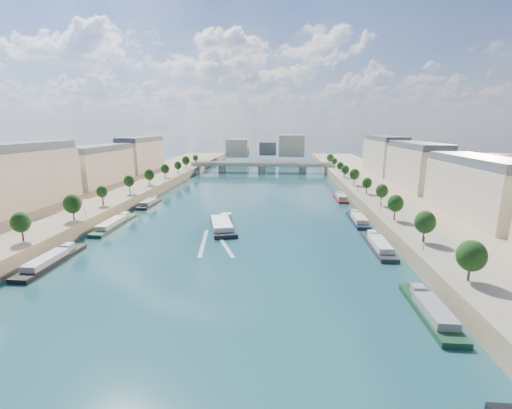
# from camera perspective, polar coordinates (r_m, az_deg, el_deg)

# --- Properties ---
(ground) EXTENTS (700.00, 700.00, 0.00)m
(ground) POSITION_cam_1_polar(r_m,az_deg,el_deg) (146.40, -2.00, -1.36)
(ground) COLOR #0D323B
(ground) RESTS_ON ground
(quay_left) EXTENTS (44.00, 520.00, 5.00)m
(quay_left) POSITION_cam_1_polar(r_m,az_deg,el_deg) (169.56, -26.97, 0.07)
(quay_left) COLOR #9E8460
(quay_left) RESTS_ON ground
(quay_right) EXTENTS (44.00, 520.00, 5.00)m
(quay_right) POSITION_cam_1_polar(r_m,az_deg,el_deg) (155.35, 25.42, -0.85)
(quay_right) COLOR #9E8460
(quay_right) RESTS_ON ground
(pave_left) EXTENTS (14.00, 520.00, 0.10)m
(pave_left) POSITION_cam_1_polar(r_m,az_deg,el_deg) (161.76, -22.51, 0.86)
(pave_left) COLOR gray
(pave_left) RESTS_ON quay_left
(pave_right) EXTENTS (14.00, 520.00, 0.10)m
(pave_right) POSITION_cam_1_polar(r_m,az_deg,el_deg) (150.04, 20.16, 0.17)
(pave_right) COLOR gray
(pave_right) RESTS_ON quay_right
(trees_left) EXTENTS (4.80, 268.80, 8.26)m
(trees_left) POSITION_cam_1_polar(r_m,az_deg,el_deg) (161.67, -21.73, 2.88)
(trees_left) COLOR #382B1E
(trees_left) RESTS_ON ground
(trees_right) EXTENTS (4.80, 268.80, 8.26)m
(trees_right) POSITION_cam_1_polar(r_m,az_deg,el_deg) (157.99, 18.67, 2.91)
(trees_right) COLOR #382B1E
(trees_right) RESTS_ON ground
(lamps_left) EXTENTS (0.36, 200.36, 4.28)m
(lamps_left) POSITION_cam_1_polar(r_m,az_deg,el_deg) (150.50, -22.76, 1.05)
(lamps_left) COLOR black
(lamps_left) RESTS_ON ground
(lamps_right) EXTENTS (0.36, 200.36, 4.28)m
(lamps_right) POSITION_cam_1_polar(r_m,az_deg,el_deg) (153.09, 18.13, 1.61)
(lamps_right) COLOR black
(lamps_right) RESTS_ON ground
(buildings_left) EXTENTS (16.00, 226.00, 23.20)m
(buildings_left) POSITION_cam_1_polar(r_m,az_deg,el_deg) (184.35, -28.97, 5.20)
(buildings_left) COLOR beige
(buildings_left) RESTS_ON ground
(buildings_right) EXTENTS (16.00, 226.00, 23.20)m
(buildings_right) POSITION_cam_1_polar(r_m,az_deg,el_deg) (168.92, 28.59, 4.67)
(buildings_right) COLOR beige
(buildings_right) RESTS_ON ground
(skyline) EXTENTS (79.00, 42.00, 22.00)m
(skyline) POSITION_cam_1_polar(r_m,az_deg,el_deg) (361.32, 2.42, 9.56)
(skyline) COLOR beige
(skyline) RESTS_ON ground
(bridge) EXTENTS (112.00, 12.00, 8.15)m
(bridge) POSITION_cam_1_polar(r_m,az_deg,el_deg) (272.33, 1.03, 6.42)
(bridge) COLOR #C1B79E
(bridge) RESTS_ON ground
(tour_barge) EXTENTS (14.57, 28.35, 3.75)m
(tour_barge) POSITION_cam_1_polar(r_m,az_deg,el_deg) (125.36, -5.62, -3.41)
(tour_barge) COLOR black
(tour_barge) RESTS_ON ground
(wake) EXTENTS (14.22, 25.92, 0.04)m
(wake) POSITION_cam_1_polar(r_m,az_deg,el_deg) (110.14, -7.11, -6.34)
(wake) COLOR silver
(wake) RESTS_ON ground
(moored_barges_left) EXTENTS (5.00, 157.43, 3.60)m
(moored_barges_left) POSITION_cam_1_polar(r_m,az_deg,el_deg) (107.86, -31.06, -8.14)
(moored_barges_left) COLOR #1A273B
(moored_barges_left) RESTS_ON ground
(moored_barges_right) EXTENTS (5.00, 165.06, 3.60)m
(moored_barges_right) POSITION_cam_1_polar(r_m,az_deg,el_deg) (106.77, 20.34, -7.25)
(moored_barges_right) COLOR black
(moored_barges_right) RESTS_ON ground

